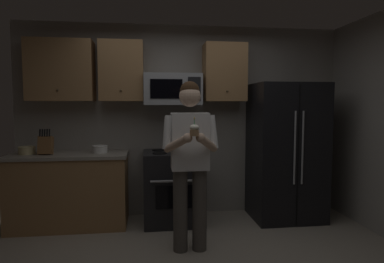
{
  "coord_description": "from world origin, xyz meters",
  "views": [
    {
      "loc": [
        -0.45,
        -2.84,
        1.52
      ],
      "look_at": [
        -0.02,
        0.49,
        1.25
      ],
      "focal_mm": 30.89,
      "sensor_mm": 36.0,
      "label": 1
    }
  ],
  "objects_px": {
    "oven_range": "(174,187)",
    "knife_block": "(46,145)",
    "microwave": "(173,90)",
    "cupcake": "(194,130)",
    "bowl_small_colored": "(27,150)",
    "refrigerator": "(286,152)",
    "person": "(190,156)",
    "bowl_large_white": "(100,149)"
  },
  "relations": [
    {
      "from": "microwave",
      "to": "person",
      "type": "distance_m",
      "value": 1.24
    },
    {
      "from": "microwave",
      "to": "bowl_small_colored",
      "type": "distance_m",
      "value": 1.95
    },
    {
      "from": "refrigerator",
      "to": "oven_range",
      "type": "bearing_deg",
      "value": 178.5
    },
    {
      "from": "cupcake",
      "to": "person",
      "type": "bearing_deg",
      "value": 90.0
    },
    {
      "from": "person",
      "to": "cupcake",
      "type": "relative_size",
      "value": 10.13
    },
    {
      "from": "bowl_large_white",
      "to": "knife_block",
      "type": "bearing_deg",
      "value": -173.24
    },
    {
      "from": "bowl_large_white",
      "to": "person",
      "type": "xyz_separation_m",
      "value": [
        1.03,
        -0.93,
        0.03
      ]
    },
    {
      "from": "knife_block",
      "to": "bowl_large_white",
      "type": "distance_m",
      "value": 0.64
    },
    {
      "from": "knife_block",
      "to": "bowl_small_colored",
      "type": "xyz_separation_m",
      "value": [
        -0.24,
        0.06,
        -0.07
      ]
    },
    {
      "from": "bowl_small_colored",
      "to": "knife_block",
      "type": "bearing_deg",
      "value": -14.41
    },
    {
      "from": "knife_block",
      "to": "bowl_large_white",
      "type": "relative_size",
      "value": 1.66
    },
    {
      "from": "knife_block",
      "to": "person",
      "type": "height_order",
      "value": "person"
    },
    {
      "from": "bowl_small_colored",
      "to": "cupcake",
      "type": "height_order",
      "value": "cupcake"
    },
    {
      "from": "bowl_large_white",
      "to": "bowl_small_colored",
      "type": "height_order",
      "value": "bowl_small_colored"
    },
    {
      "from": "microwave",
      "to": "person",
      "type": "xyz_separation_m",
      "value": [
        0.11,
        -1.0,
        -0.72
      ]
    },
    {
      "from": "cupcake",
      "to": "oven_range",
      "type": "bearing_deg",
      "value": 95.03
    },
    {
      "from": "oven_range",
      "to": "microwave",
      "type": "distance_m",
      "value": 1.26
    },
    {
      "from": "bowl_large_white",
      "to": "bowl_small_colored",
      "type": "relative_size",
      "value": 0.97
    },
    {
      "from": "refrigerator",
      "to": "knife_block",
      "type": "bearing_deg",
      "value": 179.82
    },
    {
      "from": "microwave",
      "to": "cupcake",
      "type": "relative_size",
      "value": 4.26
    },
    {
      "from": "knife_block",
      "to": "cupcake",
      "type": "xyz_separation_m",
      "value": [
        1.66,
        -1.18,
        0.26
      ]
    },
    {
      "from": "knife_block",
      "to": "refrigerator",
      "type": "bearing_deg",
      "value": -0.18
    },
    {
      "from": "bowl_large_white",
      "to": "refrigerator",
      "type": "bearing_deg",
      "value": -1.99
    },
    {
      "from": "microwave",
      "to": "bowl_large_white",
      "type": "relative_size",
      "value": 3.84
    },
    {
      "from": "oven_range",
      "to": "knife_block",
      "type": "distance_m",
      "value": 1.66
    },
    {
      "from": "knife_block",
      "to": "cupcake",
      "type": "bearing_deg",
      "value": -35.43
    },
    {
      "from": "oven_range",
      "to": "refrigerator",
      "type": "distance_m",
      "value": 1.56
    },
    {
      "from": "bowl_small_colored",
      "to": "cupcake",
      "type": "relative_size",
      "value": 1.14
    },
    {
      "from": "microwave",
      "to": "cupcake",
      "type": "xyz_separation_m",
      "value": [
        0.11,
        -1.33,
        -0.43
      ]
    },
    {
      "from": "oven_range",
      "to": "refrigerator",
      "type": "height_order",
      "value": "refrigerator"
    },
    {
      "from": "refrigerator",
      "to": "knife_block",
      "type": "height_order",
      "value": "refrigerator"
    },
    {
      "from": "oven_range",
      "to": "knife_block",
      "type": "relative_size",
      "value": 2.91
    },
    {
      "from": "bowl_small_colored",
      "to": "refrigerator",
      "type": "bearing_deg",
      "value": -1.24
    },
    {
      "from": "bowl_small_colored",
      "to": "oven_range",
      "type": "bearing_deg",
      "value": -1.02
    },
    {
      "from": "bowl_large_white",
      "to": "cupcake",
      "type": "height_order",
      "value": "cupcake"
    },
    {
      "from": "microwave",
      "to": "knife_block",
      "type": "distance_m",
      "value": 1.71
    },
    {
      "from": "bowl_small_colored",
      "to": "cupcake",
      "type": "xyz_separation_m",
      "value": [
        1.9,
        -1.24,
        0.32
      ]
    },
    {
      "from": "oven_range",
      "to": "bowl_large_white",
      "type": "distance_m",
      "value": 1.06
    },
    {
      "from": "refrigerator",
      "to": "bowl_small_colored",
      "type": "xyz_separation_m",
      "value": [
        -3.3,
        0.07,
        0.07
      ]
    },
    {
      "from": "oven_range",
      "to": "knife_block",
      "type": "height_order",
      "value": "knife_block"
    },
    {
      "from": "refrigerator",
      "to": "knife_block",
      "type": "xyz_separation_m",
      "value": [
        -3.06,
        0.01,
        0.14
      ]
    },
    {
      "from": "oven_range",
      "to": "bowl_large_white",
      "type": "bearing_deg",
      "value": 177.21
    }
  ]
}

